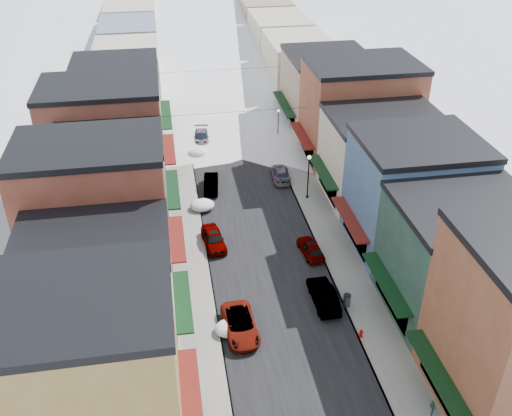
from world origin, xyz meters
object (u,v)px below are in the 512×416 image
object	(u,v)px
car_silver_sedan	(214,239)
car_green_sedan	(324,295)
trash_can	(347,300)
fire_hydrant	(361,333)
streetlamp_near	(309,171)
car_dark_hatch	(211,184)
car_white_suv	(240,325)

from	to	relation	value
car_silver_sedan	car_green_sedan	world-z (taller)	car_green_sedan
car_green_sedan	trash_can	world-z (taller)	car_green_sedan
fire_hydrant	streetlamp_near	bearing A→B (deg)	87.18
car_dark_hatch	trash_can	bearing A→B (deg)	-60.58
car_green_sedan	fire_hydrant	size ratio (longest dim) A/B	6.95
trash_can	fire_hydrant	bearing A→B (deg)	-90.00
car_white_suv	fire_hydrant	bearing A→B (deg)	-16.63
streetlamp_near	car_silver_sedan	bearing A→B (deg)	-146.81
car_white_suv	car_dark_hatch	world-z (taller)	car_white_suv
car_green_sedan	streetlamp_near	xyz separation A→B (m)	(2.71, 16.22, 2.41)
car_green_sedan	fire_hydrant	distance (m)	4.61
car_dark_hatch	car_green_sedan	distance (m)	20.96
fire_hydrant	car_green_sedan	bearing A→B (deg)	111.72
fire_hydrant	streetlamp_near	size ratio (longest dim) A/B	0.14
car_silver_sedan	trash_can	size ratio (longest dim) A/B	4.33
car_green_sedan	fire_hydrant	world-z (taller)	car_green_sedan
car_silver_sedan	car_white_suv	bearing A→B (deg)	-93.03
car_silver_sedan	streetlamp_near	size ratio (longest dim) A/B	0.92
car_dark_hatch	car_green_sedan	world-z (taller)	car_green_sedan
car_green_sedan	streetlamp_near	world-z (taller)	streetlamp_near
car_white_suv	streetlamp_near	size ratio (longest dim) A/B	1.05
car_dark_hatch	car_green_sedan	bearing A→B (deg)	-64.07
streetlamp_near	car_white_suv	bearing A→B (deg)	-117.84
fire_hydrant	trash_can	xyz separation A→B (m)	(0.00, 3.53, 0.21)
car_white_suv	trash_can	world-z (taller)	car_white_suv
fire_hydrant	trash_can	world-z (taller)	trash_can
car_green_sedan	trash_can	size ratio (longest dim) A/B	4.63
car_white_suv	streetlamp_near	world-z (taller)	streetlamp_near
car_white_suv	car_silver_sedan	distance (m)	11.54
car_silver_sedan	streetlamp_near	xyz separation A→B (m)	(10.51, 6.87, 2.44)
car_dark_hatch	fire_hydrant	xyz separation A→B (m)	(8.70, -24.03, -0.24)
car_dark_hatch	fire_hydrant	distance (m)	25.55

